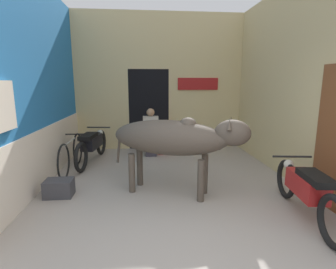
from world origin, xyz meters
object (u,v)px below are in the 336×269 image
object	(u,v)px
motorcycle_far	(92,144)
shopkeeper_seated	(151,131)
cow	(175,138)
motorcycle_near	(306,189)
plastic_stool	(162,146)
bicycle	(71,154)
crate	(59,188)

from	to	relation	value
motorcycle_far	shopkeeper_seated	size ratio (longest dim) A/B	1.68
cow	motorcycle_near	size ratio (longest dim) A/B	1.16
motorcycle_near	cow	bearing A→B (deg)	149.73
motorcycle_far	plastic_stool	world-z (taller)	motorcycle_far
motorcycle_near	motorcycle_far	xyz separation A→B (m)	(-3.38, 2.89, 0.01)
cow	motorcycle_near	distance (m)	2.01
motorcycle_near	plastic_stool	xyz separation A→B (m)	(-1.71, 3.49, -0.21)
motorcycle_far	bicycle	world-z (taller)	motorcycle_far
motorcycle_near	crate	world-z (taller)	motorcycle_near
cow	plastic_stool	bearing A→B (deg)	90.78
shopkeeper_seated	plastic_stool	bearing A→B (deg)	15.43
cow	shopkeeper_seated	distance (m)	2.47
crate	motorcycle_far	bearing A→B (deg)	83.77
shopkeeper_seated	motorcycle_near	bearing A→B (deg)	-59.60
bicycle	plastic_stool	bearing A→B (deg)	30.53
cow	crate	xyz separation A→B (m)	(-1.91, 0.06, -0.81)
motorcycle_near	plastic_stool	world-z (taller)	motorcycle_near
bicycle	plastic_stool	size ratio (longest dim) A/B	4.41
plastic_stool	motorcycle_near	bearing A→B (deg)	-63.90
cow	bicycle	world-z (taller)	cow
bicycle	plastic_stool	world-z (taller)	bicycle
motorcycle_near	motorcycle_far	size ratio (longest dim) A/B	0.96
cow	motorcycle_far	world-z (taller)	cow
shopkeeper_seated	motorcycle_far	bearing A→B (deg)	-159.38
cow	crate	bearing A→B (deg)	178.10
motorcycle_near	shopkeeper_seated	size ratio (longest dim) A/B	1.62
motorcycle_near	crate	size ratio (longest dim) A/B	4.41
cow	motorcycle_far	distance (m)	2.61
motorcycle_far	crate	xyz separation A→B (m)	(-0.20, -1.85, -0.29)
motorcycle_far	crate	distance (m)	1.88
motorcycle_near	bicycle	bearing A→B (deg)	147.95
bicycle	crate	distance (m)	1.30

